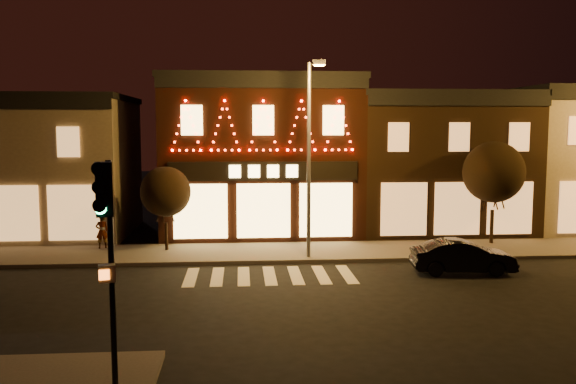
{
  "coord_description": "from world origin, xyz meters",
  "views": [
    {
      "loc": [
        -1.08,
        -18.82,
        5.71
      ],
      "look_at": [
        0.71,
        4.0,
        3.23
      ],
      "focal_mm": 37.9,
      "sensor_mm": 36.0,
      "label": 1
    }
  ],
  "objects": [
    {
      "name": "sidewalk_far",
      "position": [
        2.0,
        8.0,
        0.07
      ],
      "size": [
        44.0,
        4.0,
        0.15
      ],
      "primitive_type": "cube",
      "color": "#47423D",
      "rests_on": "ground"
    },
    {
      "name": "tree_right",
      "position": [
        10.89,
        9.04,
        3.55
      ],
      "size": [
        2.91,
        2.91,
        4.86
      ],
      "rotation": [
        0.0,
        0.0,
        -0.01
      ],
      "color": "black",
      "rests_on": "sidewalk_far"
    },
    {
      "name": "tree_left",
      "position": [
        -4.45,
        8.58,
        2.8
      ],
      "size": [
        2.26,
        2.26,
        3.78
      ],
      "rotation": [
        0.0,
        0.0,
        -0.18
      ],
      "color": "black",
      "rests_on": "sidewalk_far"
    },
    {
      "name": "building_right_a",
      "position": [
        9.5,
        13.99,
        3.76
      ],
      "size": [
        9.2,
        8.28,
        7.5
      ],
      "color": "black",
      "rests_on": "ground"
    },
    {
      "name": "traffic_signal_near",
      "position": [
        -3.84,
        -6.23,
        3.59
      ],
      "size": [
        0.41,
        0.51,
        4.87
      ],
      "rotation": [
        0.0,
        0.0,
        0.25
      ],
      "color": "black",
      "rests_on": "sidewalk_near"
    },
    {
      "name": "dark_sedan",
      "position": [
        7.53,
        3.85,
        0.65
      ],
      "size": [
        4.04,
        1.66,
        1.3
      ],
      "primitive_type": "imported",
      "rotation": [
        0.0,
        0.0,
        1.5
      ],
      "color": "black",
      "rests_on": "ground"
    },
    {
      "name": "building_left",
      "position": [
        -13.0,
        13.99,
        3.66
      ],
      "size": [
        12.2,
        8.28,
        7.3
      ],
      "color": "#7C6F58",
      "rests_on": "ground"
    },
    {
      "name": "building_pulp",
      "position": [
        0.0,
        13.98,
        4.16
      ],
      "size": [
        10.2,
        8.34,
        8.3
      ],
      "color": "black",
      "rests_on": "ground"
    },
    {
      "name": "ground",
      "position": [
        0.0,
        0.0,
        0.0
      ],
      "size": [
        120.0,
        120.0,
        0.0
      ],
      "primitive_type": "plane",
      "color": "black",
      "rests_on": "ground"
    },
    {
      "name": "pedestrian",
      "position": [
        -7.44,
        9.19,
        0.92
      ],
      "size": [
        0.65,
        0.52,
        1.55
      ],
      "primitive_type": "imported",
      "rotation": [
        0.0,
        0.0,
        3.45
      ],
      "color": "gray",
      "rests_on": "sidewalk_far"
    },
    {
      "name": "streetlamp_mid",
      "position": [
        1.82,
        6.38,
        4.96
      ],
      "size": [
        0.56,
        1.88,
        8.2
      ],
      "rotation": [
        0.0,
        0.0,
        -0.13
      ],
      "color": "#59595E",
      "rests_on": "sidewalk_far"
    }
  ]
}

